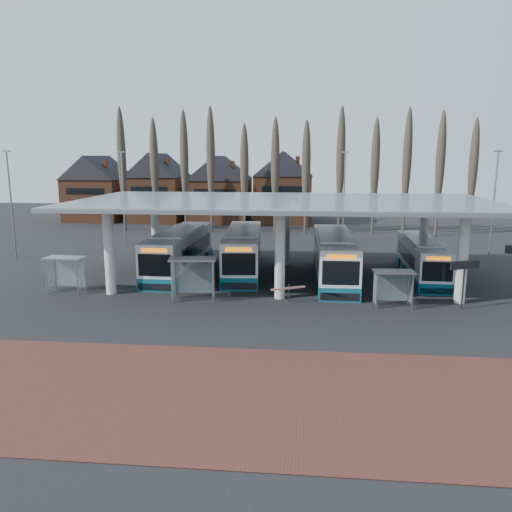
# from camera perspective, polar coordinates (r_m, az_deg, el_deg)

# --- Properties ---
(ground) EXTENTS (140.00, 140.00, 0.00)m
(ground) POSITION_cam_1_polar(r_m,az_deg,el_deg) (32.19, 2.48, -6.05)
(ground) COLOR black
(ground) RESTS_ON ground
(brick_strip) EXTENTS (70.00, 10.00, 0.03)m
(brick_strip) POSITION_cam_1_polar(r_m,az_deg,el_deg) (21.06, 0.65, -15.74)
(brick_strip) COLOR #522821
(brick_strip) RESTS_ON ground
(station_canopy) EXTENTS (32.00, 16.00, 6.34)m
(station_canopy) POSITION_cam_1_polar(r_m,az_deg,el_deg) (38.93, 3.19, 5.50)
(station_canopy) COLOR silver
(station_canopy) RESTS_ON ground
(poplar_row) EXTENTS (45.10, 1.10, 14.50)m
(poplar_row) POSITION_cam_1_polar(r_m,az_deg,el_deg) (63.72, 4.17, 10.51)
(poplar_row) COLOR #473D33
(poplar_row) RESTS_ON ground
(townhouse_row) EXTENTS (36.80, 10.30, 12.25)m
(townhouse_row) POSITION_cam_1_polar(r_m,az_deg,el_deg) (76.77, -7.61, 8.44)
(townhouse_row) COLOR brown
(townhouse_row) RESTS_ON ground
(lamp_post_a) EXTENTS (0.80, 0.16, 10.17)m
(lamp_post_a) POSITION_cam_1_polar(r_m,az_deg,el_deg) (56.38, -14.92, 6.57)
(lamp_post_a) COLOR slate
(lamp_post_a) RESTS_ON ground
(lamp_post_b) EXTENTS (0.80, 0.16, 10.17)m
(lamp_post_b) POSITION_cam_1_polar(r_m,az_deg,el_deg) (57.03, 10.02, 6.83)
(lamp_post_b) COLOR slate
(lamp_post_b) RESTS_ON ground
(lamp_post_c) EXTENTS (0.80, 0.16, 10.17)m
(lamp_post_c) POSITION_cam_1_polar(r_m,az_deg,el_deg) (54.11, 25.54, 5.67)
(lamp_post_c) COLOR slate
(lamp_post_c) RESTS_ON ground
(lamp_post_d) EXTENTS (0.80, 0.16, 10.17)m
(lamp_post_d) POSITION_cam_1_polar(r_m,az_deg,el_deg) (52.69, -26.19, 5.50)
(lamp_post_d) COLOR slate
(lamp_post_d) RESTS_ON ground
(bus_0) EXTENTS (3.18, 13.07, 3.61)m
(bus_0) POSITION_cam_1_polar(r_m,az_deg,el_deg) (42.40, -8.67, 0.43)
(bus_0) COLOR silver
(bus_0) RESTS_ON ground
(bus_1) EXTENTS (3.71, 13.17, 3.61)m
(bus_1) POSITION_cam_1_polar(r_m,az_deg,el_deg) (42.31, -1.47, 0.53)
(bus_1) COLOR silver
(bus_1) RESTS_ON ground
(bus_2) EXTENTS (2.96, 13.20, 3.66)m
(bus_2) POSITION_cam_1_polar(r_m,az_deg,el_deg) (40.02, 8.89, -0.19)
(bus_2) COLOR silver
(bus_2) RESTS_ON ground
(bus_3) EXTENTS (2.75, 11.31, 3.12)m
(bus_3) POSITION_cam_1_polar(r_m,az_deg,el_deg) (42.43, 18.38, -0.33)
(bus_3) COLOR silver
(bus_3) RESTS_ON ground
(shelter_0) EXTENTS (2.84, 1.54, 2.56)m
(shelter_0) POSITION_cam_1_polar(r_m,az_deg,el_deg) (38.28, -20.87, -1.11)
(shelter_0) COLOR gray
(shelter_0) RESTS_ON ground
(shelter_1) EXTENTS (3.31, 1.95, 2.91)m
(shelter_1) POSITION_cam_1_polar(r_m,az_deg,el_deg) (34.01, -7.18, -1.50)
(shelter_1) COLOR gray
(shelter_1) RESTS_ON ground
(shelter_2) EXTENTS (2.64, 1.39, 2.41)m
(shelter_2) POSITION_cam_1_polar(r_m,az_deg,el_deg) (33.41, 15.39, -2.70)
(shelter_2) COLOR gray
(shelter_2) RESTS_ON ground
(info_sign_0) EXTENTS (2.01, 0.89, 3.15)m
(info_sign_0) POSITION_cam_1_polar(r_m,az_deg,el_deg) (34.11, 22.73, -1.35)
(info_sign_0) COLOR black
(info_sign_0) RESTS_ON ground
(barrier) EXTENTS (2.23, 1.19, 1.22)m
(barrier) POSITION_cam_1_polar(r_m,az_deg,el_deg) (33.23, 3.72, -3.82)
(barrier) COLOR black
(barrier) RESTS_ON ground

